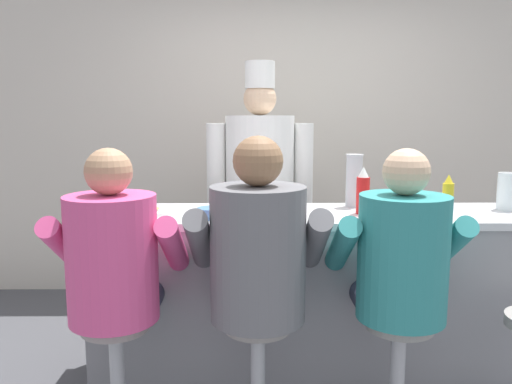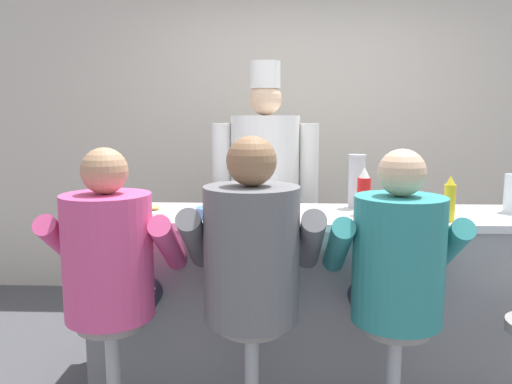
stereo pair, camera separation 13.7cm
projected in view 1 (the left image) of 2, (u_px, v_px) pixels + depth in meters
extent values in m
cube|color=beige|center=(294.00, 136.00, 4.27)|extent=(10.00, 0.06, 2.70)
cube|color=gray|center=(315.00, 299.00, 2.87)|extent=(2.46, 0.59, 0.94)
cube|color=silver|center=(317.00, 216.00, 2.80)|extent=(2.51, 0.62, 0.04)
cylinder|color=red|center=(363.00, 196.00, 2.74)|extent=(0.07, 0.07, 0.20)
cone|color=white|center=(364.00, 172.00, 2.72)|extent=(0.06, 0.06, 0.06)
cylinder|color=yellow|center=(448.00, 201.00, 2.59)|extent=(0.06, 0.06, 0.19)
cone|color=yellow|center=(449.00, 179.00, 2.57)|extent=(0.05, 0.05, 0.05)
cylinder|color=orange|center=(368.00, 210.00, 2.56)|extent=(0.03, 0.03, 0.11)
cylinder|color=#287F2D|center=(369.00, 198.00, 2.55)|extent=(0.02, 0.02, 0.01)
cylinder|color=silver|center=(508.00, 191.00, 2.85)|extent=(0.12, 0.12, 0.21)
cylinder|color=white|center=(149.00, 212.00, 2.74)|extent=(0.24, 0.24, 0.02)
ellipsoid|color=#E0BC60|center=(149.00, 208.00, 2.74)|extent=(0.11, 0.08, 0.03)
cylinder|color=#4C7FB7|center=(211.00, 213.00, 2.63)|extent=(0.15, 0.15, 0.05)
cylinder|color=white|center=(398.00, 202.00, 2.85)|extent=(0.08, 0.08, 0.09)
torus|color=white|center=(407.00, 201.00, 2.85)|extent=(0.07, 0.01, 0.07)
cylinder|color=#B7BABF|center=(354.00, 181.00, 2.95)|extent=(0.09, 0.09, 0.30)
cylinder|color=silver|center=(355.00, 155.00, 2.93)|extent=(0.10, 0.10, 0.01)
cube|color=silver|center=(267.00, 203.00, 2.73)|extent=(0.11, 0.06, 0.12)
cube|color=black|center=(267.00, 204.00, 2.70)|extent=(0.06, 0.01, 0.04)
cylinder|color=#B2B5BA|center=(118.00, 381.00, 2.30)|extent=(0.07, 0.07, 0.56)
cylinder|color=gray|center=(115.00, 324.00, 2.26)|extent=(0.30, 0.30, 0.05)
cylinder|color=#33384C|center=(105.00, 300.00, 2.45)|extent=(0.15, 0.40, 0.15)
cylinder|color=#33384C|center=(146.00, 300.00, 2.45)|extent=(0.15, 0.40, 0.15)
cylinder|color=#E54C8C|center=(112.00, 258.00, 2.21)|extent=(0.40, 0.40, 0.57)
cylinder|color=#E54C8C|center=(64.00, 246.00, 2.32)|extent=(0.10, 0.43, 0.35)
cylinder|color=#E54C8C|center=(173.00, 245.00, 2.32)|extent=(0.10, 0.43, 0.35)
sphere|color=tan|center=(109.00, 172.00, 2.16)|extent=(0.21, 0.21, 0.21)
cylinder|color=#B2B5BA|center=(258.00, 380.00, 2.31)|extent=(0.07, 0.07, 0.56)
cylinder|color=gray|center=(258.00, 324.00, 2.27)|extent=(0.30, 0.30, 0.05)
cylinder|color=#33384C|center=(236.00, 298.00, 2.47)|extent=(0.16, 0.43, 0.16)
cylinder|color=#33384C|center=(279.00, 298.00, 2.47)|extent=(0.16, 0.43, 0.16)
cylinder|color=slate|center=(258.00, 254.00, 2.22)|extent=(0.43, 0.43, 0.61)
cylinder|color=slate|center=(200.00, 241.00, 2.33)|extent=(0.11, 0.46, 0.37)
cylinder|color=slate|center=(315.00, 240.00, 2.34)|extent=(0.11, 0.46, 0.37)
sphere|color=#8C6647|center=(258.00, 161.00, 2.16)|extent=(0.22, 0.22, 0.22)
cylinder|color=#B2B5BA|center=(397.00, 379.00, 2.31)|extent=(0.07, 0.07, 0.56)
cylinder|color=gray|center=(400.00, 323.00, 2.27)|extent=(0.30, 0.30, 0.05)
cylinder|color=#33384C|center=(368.00, 299.00, 2.46)|extent=(0.15, 0.40, 0.15)
cylinder|color=#33384C|center=(408.00, 299.00, 2.47)|extent=(0.15, 0.40, 0.15)
cylinder|color=teal|center=(403.00, 258.00, 2.23)|extent=(0.40, 0.40, 0.56)
cylinder|color=teal|center=(342.00, 245.00, 2.33)|extent=(0.10, 0.43, 0.34)
cylinder|color=teal|center=(449.00, 245.00, 2.34)|extent=(0.10, 0.43, 0.34)
sphere|color=#DBB28E|center=(406.00, 172.00, 2.17)|extent=(0.21, 0.21, 0.21)
cube|color=#232328|center=(260.00, 270.00, 3.55)|extent=(0.36, 0.20, 0.87)
cube|color=white|center=(260.00, 248.00, 3.47)|extent=(0.33, 0.02, 0.52)
cylinder|color=white|center=(260.00, 163.00, 3.43)|extent=(0.47, 0.47, 0.65)
sphere|color=#DBB28E|center=(260.00, 99.00, 3.37)|extent=(0.22, 0.22, 0.22)
cylinder|color=white|center=(260.00, 75.00, 3.35)|extent=(0.20, 0.20, 0.18)
cylinder|color=white|center=(216.00, 164.00, 3.43)|extent=(0.13, 0.13, 0.55)
cylinder|color=white|center=(303.00, 164.00, 3.44)|extent=(0.13, 0.13, 0.55)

